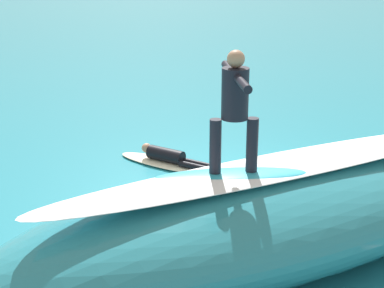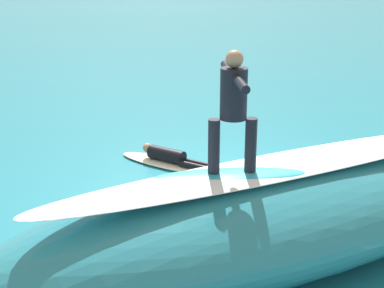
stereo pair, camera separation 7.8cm
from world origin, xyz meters
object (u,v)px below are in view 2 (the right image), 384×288
object	(u,v)px
surfboard_paddling	(167,163)
surfboard_riding	(232,175)
surfer_paddling	(172,156)
surfer_riding	(233,103)

from	to	relation	value
surfboard_paddling	surfboard_riding	bearing A→B (deg)	137.05
surfboard_riding	surfer_paddling	bearing A→B (deg)	-83.32
surfboard_riding	surfboard_paddling	world-z (taller)	surfboard_riding
surfboard_riding	surfer_riding	distance (m)	0.97
surfer_paddling	surfboard_riding	bearing A→B (deg)	135.87
surfboard_paddling	surfer_riding	bearing A→B (deg)	137.05
surfboard_riding	surfer_riding	bearing A→B (deg)	71.88
surfboard_riding	surfboard_paddling	distance (m)	4.46
surfer_riding	surfer_paddling	xyz separation A→B (m)	(-0.13, -4.15, -2.18)
surfboard_riding	surfer_paddling	xyz separation A→B (m)	(-0.13, -4.15, -1.22)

